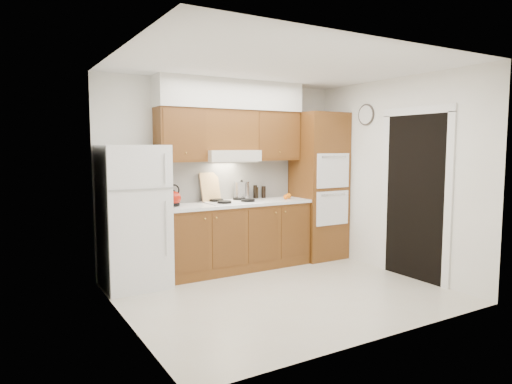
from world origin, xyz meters
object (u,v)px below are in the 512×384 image
(fridge, at_px, (134,216))
(oven_cabinet, at_px, (318,186))
(stock_pot, at_px, (242,190))
(kettle, at_px, (174,198))

(fridge, bearing_deg, oven_cabinet, 0.70)
(oven_cabinet, xyz_separation_m, stock_pot, (-1.24, 0.18, -0.02))
(fridge, height_order, stock_pot, fridge)
(fridge, relative_size, kettle, 9.29)
(kettle, distance_m, stock_pot, 1.08)
(kettle, bearing_deg, oven_cabinet, -24.63)
(kettle, bearing_deg, stock_pot, -15.78)
(oven_cabinet, distance_m, stock_pot, 1.25)
(kettle, xyz_separation_m, stock_pot, (1.07, 0.15, 0.04))
(fridge, distance_m, oven_cabinet, 2.86)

